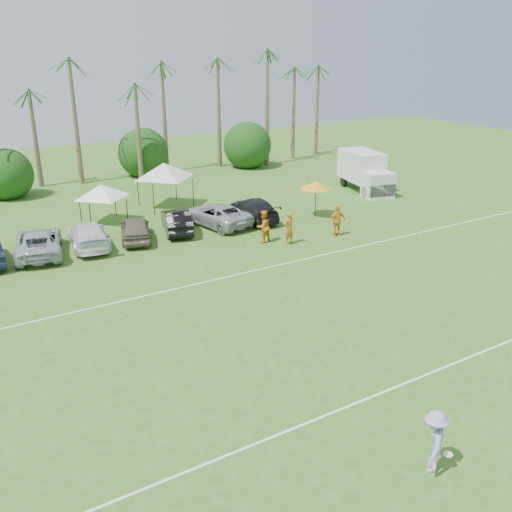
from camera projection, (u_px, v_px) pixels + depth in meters
ground at (420, 426)px, 18.08m from camera, size 120.00×120.00×0.00m
field_lines at (280, 326)px, 24.47m from camera, size 80.00×12.10×0.01m
palm_tree_4 at (21, 97)px, 43.83m from camera, size 2.40×2.40×8.90m
palm_tree_5 at (72, 84)px, 45.48m from camera, size 2.40×2.40×9.90m
palm_tree_6 at (120, 71)px, 47.14m from camera, size 2.40×2.40×10.90m
palm_tree_7 at (164, 60)px, 48.80m from camera, size 2.40×2.40×11.90m
palm_tree_8 at (217, 89)px, 52.16m from camera, size 2.40×2.40×8.90m
palm_tree_9 at (263, 77)px, 54.30m from camera, size 2.40×2.40×9.90m
palm_tree_10 at (306, 67)px, 56.45m from camera, size 2.40×2.40×10.90m
palm_tree_11 at (338, 57)px, 58.11m from camera, size 2.40×2.40×11.90m
bush_tree_1 at (3, 171)px, 45.64m from camera, size 4.00×4.00×4.00m
bush_tree_2 at (145, 156)px, 51.52m from camera, size 4.00×4.00×4.00m
bush_tree_3 at (240, 147)px, 56.42m from camera, size 4.00×4.00×4.00m
sideline_player_a at (289, 228)px, 34.19m from camera, size 0.82×0.63×1.99m
sideline_player_b at (263, 226)px, 34.46m from camera, size 1.10×0.93×2.01m
sideline_player_c at (337, 221)px, 35.64m from camera, size 1.20×0.59×1.97m
box_truck at (365, 171)px, 46.37m from camera, size 3.72×6.43×3.12m
canopy_tent_left at (101, 185)px, 37.63m from camera, size 3.81×3.81×3.09m
canopy_tent_right at (164, 163)px, 41.21m from camera, size 4.73×4.73×3.83m
market_umbrella at (316, 185)px, 39.11m from camera, size 2.26×2.26×2.52m
frisbee_player at (434, 441)px, 15.95m from camera, size 1.40×1.32×1.90m
parked_car_2 at (38, 243)px, 32.47m from camera, size 3.59×5.77×1.49m
parked_car_3 at (88, 235)px, 33.77m from camera, size 2.84×5.38×1.49m
parked_car_4 at (135, 228)px, 34.93m from camera, size 3.02×4.70×1.49m
parked_car_5 at (177, 221)px, 36.47m from camera, size 2.80×4.78×1.49m
parked_car_6 at (216, 215)px, 37.77m from camera, size 3.45×5.73×1.49m
parked_car_7 at (254, 209)px, 39.04m from camera, size 2.81×5.38×1.49m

